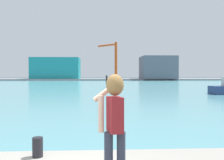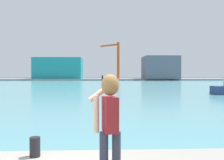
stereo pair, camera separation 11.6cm
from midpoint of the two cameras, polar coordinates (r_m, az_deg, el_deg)
name	(u,v)px [view 1 (the left image)]	position (r m, az deg, el deg)	size (l,w,h in m)	color
ground_plane	(95,85)	(53.69, -3.93, -1.08)	(220.00, 220.00, 0.00)	#334751
harbor_water	(95,84)	(55.69, -3.89, -0.98)	(140.00, 100.00, 0.02)	#599EA8
far_shore_dock	(97,79)	(95.66, -3.51, 0.17)	(140.00, 20.00, 0.54)	gray
person_photographer	(114,117)	(3.97, -0.37, -8.44)	(0.53, 0.54, 1.74)	#2D3342
harbor_bollard	(38,147)	(5.61, -17.35, -14.55)	(0.22, 0.22, 0.41)	black
warehouse_left	(56,68)	(94.33, -12.78, 2.64)	(17.32, 10.36, 7.73)	teal
warehouse_right	(158,68)	(92.82, 10.43, 2.82)	(12.06, 11.69, 8.21)	slate
port_crane	(114,56)	(94.85, 0.32, 5.45)	(7.36, 7.78, 13.82)	#D84C19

